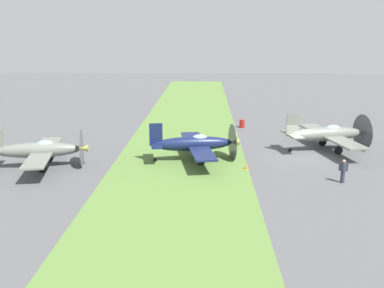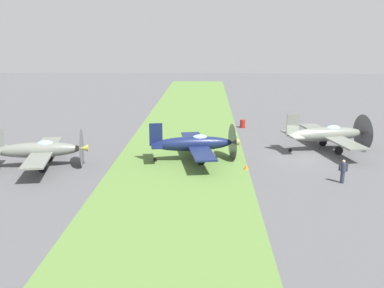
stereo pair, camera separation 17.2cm
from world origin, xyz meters
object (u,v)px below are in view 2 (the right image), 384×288
Objects in this scene: runway_marker_cone at (246,167)px; airplane_wingman at (195,144)px; airplane_trail at (40,150)px; ground_crew_chief at (343,171)px; fuel_drum at (243,124)px; airplane_lead at (328,134)px.

airplane_wingman is at bearing -120.21° from runway_marker_cone.
runway_marker_cone is (0.03, 16.42, -1.20)m from airplane_trail.
airplane_wingman is 5.58× the size of ground_crew_chief.
fuel_drum is at bearing 176.69° from runway_marker_cone.
airplane_lead is at bearing 36.12° from fuel_drum.
fuel_drum is (-15.55, 17.32, -0.97)m from airplane_trail.
airplane_lead reaches higher than fuel_drum.
ground_crew_chief is (5.40, 10.78, -0.52)m from airplane_wingman.
fuel_drum is 15.61m from runway_marker_cone.
airplane_trail is at bearing -166.00° from ground_crew_chief.
airplane_wingman is 1.01× the size of airplane_trail.
airplane_wingman is at bearing -85.31° from airplane_lead.
airplane_wingman is 12.07m from ground_crew_chief.
ground_crew_chief is 1.92× the size of fuel_drum.
runway_marker_cone is at bearing 177.18° from ground_crew_chief.
runway_marker_cone is at bearing -3.31° from fuel_drum.
airplane_wingman is 12.49m from airplane_trail.
fuel_drum is at bearing -155.79° from airplane_lead.
airplane_trail is 23.30m from fuel_drum.
airplane_lead is 23.31× the size of runway_marker_cone.
runway_marker_cone is (2.42, 4.16, -1.21)m from airplane_wingman.
airplane_lead is 1.06× the size of airplane_wingman.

